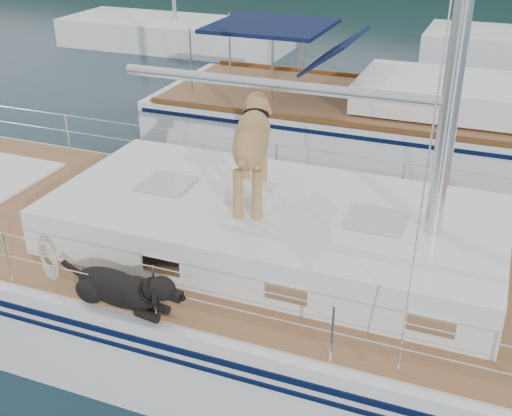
% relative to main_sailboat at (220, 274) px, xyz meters
% --- Properties ---
extents(ground, '(120.00, 120.00, 0.00)m').
position_rel_main_sailboat_xyz_m(ground, '(-0.09, 0.01, -0.69)').
color(ground, black).
rests_on(ground, ground).
extents(main_sailboat, '(12.00, 3.88, 14.01)m').
position_rel_main_sailboat_xyz_m(main_sailboat, '(0.00, 0.00, 0.00)').
color(main_sailboat, white).
rests_on(main_sailboat, ground).
extents(neighbor_sailboat, '(11.00, 3.50, 13.30)m').
position_rel_main_sailboat_xyz_m(neighbor_sailboat, '(1.55, 6.56, -0.06)').
color(neighbor_sailboat, white).
rests_on(neighbor_sailboat, ground).
extents(bg_boat_west, '(8.00, 3.00, 11.65)m').
position_rel_main_sailboat_xyz_m(bg_boat_west, '(-8.09, 14.01, -0.24)').
color(bg_boat_west, white).
rests_on(bg_boat_west, ground).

